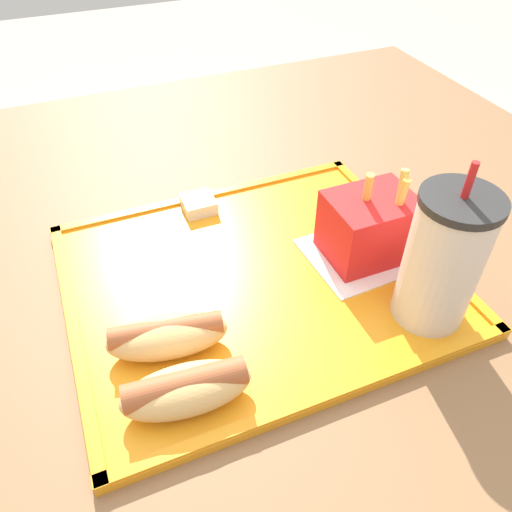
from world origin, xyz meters
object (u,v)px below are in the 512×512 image
(hot_dog_far, at_px, (186,389))
(hot_dog_near, at_px, (167,335))
(fries_carton, at_px, (369,226))
(sauce_cup_mayo, at_px, (199,204))
(soda_cup, at_px, (443,260))

(hot_dog_far, height_order, hot_dog_near, hot_dog_far)
(hot_dog_near, height_order, fries_carton, fries_carton)
(fries_carton, distance_m, sauce_cup_mayo, 0.23)
(hot_dog_far, bearing_deg, sauce_cup_mayo, -109.47)
(sauce_cup_mayo, bearing_deg, fries_carton, 134.83)
(soda_cup, distance_m, hot_dog_near, 0.28)
(fries_carton, bearing_deg, hot_dog_near, 11.05)
(soda_cup, height_order, hot_dog_far, soda_cup)
(hot_dog_near, distance_m, sauce_cup_mayo, 0.23)
(hot_dog_near, xyz_separation_m, fries_carton, (-0.26, -0.05, 0.02))
(hot_dog_near, xyz_separation_m, sauce_cup_mayo, (-0.10, -0.21, -0.01))
(soda_cup, xyz_separation_m, hot_dog_near, (0.27, -0.06, -0.05))
(hot_dog_near, relative_size, sauce_cup_mayo, 3.03)
(sauce_cup_mayo, bearing_deg, hot_dog_near, 65.12)
(soda_cup, xyz_separation_m, sauce_cup_mayo, (0.17, -0.27, -0.07))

